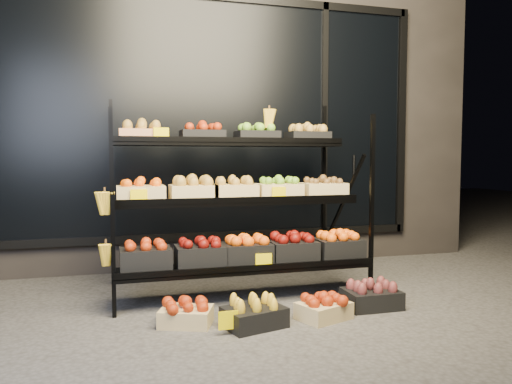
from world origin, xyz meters
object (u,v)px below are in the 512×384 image
object	(u,v)px
display_rack	(237,200)
floor_crate_left	(186,313)
floor_crate_midright	(324,307)
floor_crate_midleft	(254,313)

from	to	relation	value
display_rack	floor_crate_left	size ratio (longest dim) A/B	5.29
floor_crate_left	floor_crate_midright	xyz separation A→B (m)	(0.96, -0.14, 0.00)
display_rack	floor_crate_left	world-z (taller)	display_rack
floor_crate_midleft	floor_crate_midright	size ratio (longest dim) A/B	1.09
floor_crate_midleft	floor_crate_midright	bearing A→B (deg)	-12.98
floor_crate_midright	floor_crate_midleft	bearing A→B (deg)	161.97
floor_crate_left	floor_crate_midleft	bearing A→B (deg)	1.32
display_rack	floor_crate_midleft	size ratio (longest dim) A/B	4.80
floor_crate_left	floor_crate_midright	size ratio (longest dim) A/B	0.99
display_rack	floor_crate_midleft	distance (m)	1.13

